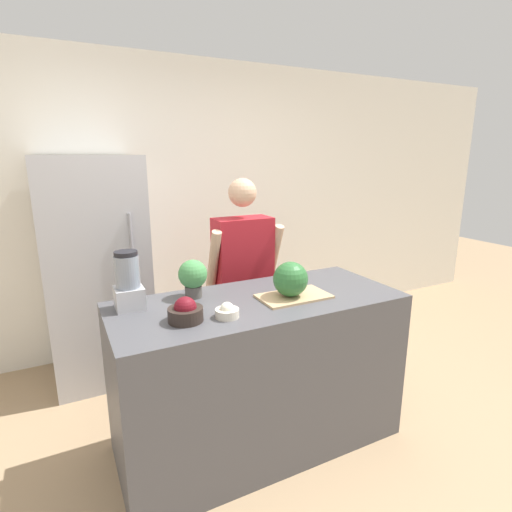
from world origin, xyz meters
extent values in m
plane|color=tan|center=(0.00, 0.00, 0.00)|extent=(14.00, 14.00, 0.00)
cube|color=white|center=(0.00, 2.05, 1.30)|extent=(8.00, 0.06, 2.60)
cube|color=#4C4C51|center=(0.00, 0.36, 0.47)|extent=(1.69, 0.72, 0.95)
cube|color=#B7B7BC|center=(-0.76, 1.66, 0.88)|extent=(0.74, 0.68, 1.76)
cylinder|color=gray|center=(-0.54, 1.30, 1.06)|extent=(0.02, 0.02, 0.62)
cube|color=gray|center=(0.22, 1.06, 0.38)|extent=(0.32, 0.18, 0.77)
cube|color=#B21E28|center=(0.22, 1.06, 1.04)|extent=(0.43, 0.22, 0.54)
sphere|color=#DBAD89|center=(0.22, 1.06, 1.50)|extent=(0.21, 0.21, 0.21)
cylinder|color=#DBAD89|center=(-0.03, 1.02, 1.03)|extent=(0.07, 0.22, 0.46)
cylinder|color=#DBAD89|center=(0.47, 1.02, 1.03)|extent=(0.07, 0.22, 0.46)
cube|color=tan|center=(0.20, 0.29, 0.95)|extent=(0.41, 0.24, 0.01)
sphere|color=#2D6B33|center=(0.17, 0.29, 1.06)|extent=(0.20, 0.20, 0.20)
cylinder|color=#2D231E|center=(-0.47, 0.24, 0.98)|extent=(0.18, 0.18, 0.07)
sphere|color=maroon|center=(-0.47, 0.24, 1.02)|extent=(0.11, 0.11, 0.11)
cylinder|color=beige|center=(-0.27, 0.19, 0.97)|extent=(0.12, 0.12, 0.05)
sphere|color=white|center=(-0.27, 0.19, 0.99)|extent=(0.07, 0.07, 0.07)
cube|color=#B7B7BC|center=(-0.69, 0.55, 1.01)|extent=(0.15, 0.15, 0.12)
cylinder|color=gray|center=(-0.69, 0.55, 1.16)|extent=(0.13, 0.13, 0.18)
cylinder|color=black|center=(-0.69, 0.55, 1.26)|extent=(0.12, 0.12, 0.02)
cylinder|color=#514C47|center=(-0.33, 0.56, 0.98)|extent=(0.10, 0.10, 0.07)
sphere|color=#478E4C|center=(-0.33, 0.56, 1.09)|extent=(0.17, 0.17, 0.17)
camera|label=1|loc=(-1.00, -1.58, 1.76)|focal=28.00mm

